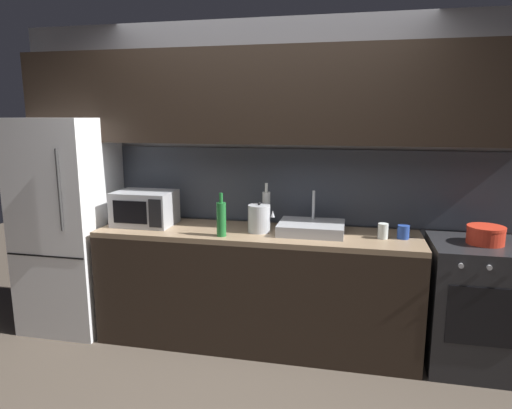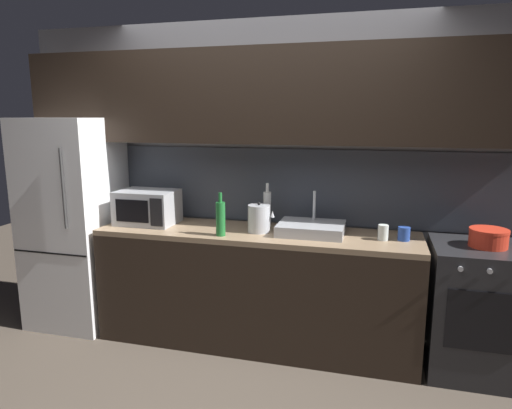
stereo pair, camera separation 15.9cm
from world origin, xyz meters
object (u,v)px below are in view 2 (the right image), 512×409
oven_range (474,309)px  wine_bottle_white (267,209)px  microwave (148,207)px  refrigerator (75,222)px  wine_bottle_green (221,218)px  cooking_pot (489,238)px  mug_clear (383,233)px  kettle (259,218)px  mug_blue (404,234)px

oven_range → wine_bottle_white: wine_bottle_white is taller
microwave → refrigerator: bearing=-178.4°
oven_range → microwave: size_ratio=1.96×
wine_bottle_green → cooking_pot: 1.83m
microwave → cooking_pot: (2.51, -0.02, -0.07)m
refrigerator → microwave: size_ratio=3.79×
wine_bottle_green → mug_clear: size_ratio=2.90×
mug_clear → cooking_pot: bearing=0.9°
microwave → kettle: microwave is taller
mug_clear → oven_range: bearing=0.8°
oven_range → cooking_pot: size_ratio=3.64×
mug_clear → mug_blue: 0.14m
refrigerator → wine_bottle_green: size_ratio=5.50×
microwave → wine_bottle_white: bearing=9.1°
wine_bottle_green → oven_range: bearing=6.1°
oven_range → wine_bottle_green: wine_bottle_green is taller
mug_blue → cooking_pot: size_ratio=0.39×
kettle → cooking_pot: size_ratio=0.93×
mug_blue → refrigerator: bearing=-179.6°
kettle → cooking_pot: 1.57m
oven_range → wine_bottle_white: (-1.51, 0.17, 0.59)m
mug_clear → cooking_pot: size_ratio=0.44×
cooking_pot → kettle: bearing=-179.5°
oven_range → kettle: size_ratio=3.92×
wine_bottle_white → mug_blue: (1.02, -0.15, -0.10)m
refrigerator → kettle: size_ratio=7.60×
wine_bottle_white → mug_clear: (0.88, -0.18, -0.09)m
microwave → kettle: 0.94m
oven_range → mug_clear: bearing=-179.2°
wine_bottle_white → mug_blue: bearing=-8.6°
oven_range → microwave: bearing=179.5°
oven_range → mug_clear: 0.81m
wine_bottle_white → kettle: bearing=-95.3°
mug_clear → microwave: bearing=179.1°
wine_bottle_green → refrigerator: bearing=172.1°
refrigerator → wine_bottle_white: bearing=6.0°
mug_clear → wine_bottle_green: bearing=-171.0°
kettle → wine_bottle_white: bearing=84.7°
mug_blue → kettle: bearing=-178.3°
refrigerator → cooking_pot: refrigerator is taller
kettle → cooking_pot: kettle is taller
oven_range → kettle: bearing=-179.5°
microwave → mug_clear: 1.84m
refrigerator → mug_blue: refrigerator is taller
cooking_pot → wine_bottle_green: bearing=-174.0°
microwave → wine_bottle_green: bearing=-16.7°
wine_bottle_white → mug_clear: 0.90m
refrigerator → microwave: 0.70m
oven_range → cooking_pot: (0.05, 0.00, 0.51)m
microwave → wine_bottle_green: wine_bottle_green is taller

